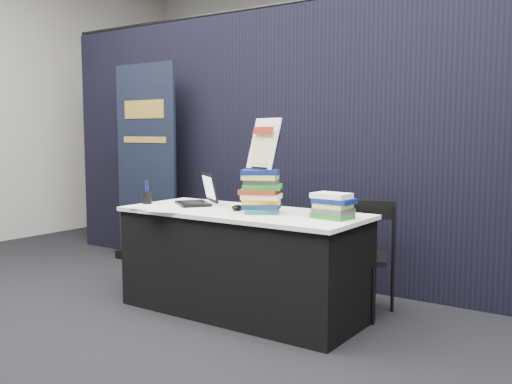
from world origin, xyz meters
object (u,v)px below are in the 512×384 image
object	(u,v)px
pullup_banner	(146,176)
stacking_chair	(363,252)
info_sign	(264,144)
laptop	(197,197)
display_table	(243,262)
book_stack_short	(333,206)
book_stack_tall	(261,191)

from	to	relation	value
pullup_banner	stacking_chair	bearing A→B (deg)	-4.69
info_sign	laptop	bearing A→B (deg)	-168.36
display_table	book_stack_short	size ratio (longest dim) A/B	7.49
book_stack_tall	display_table	bearing A→B (deg)	172.35
book_stack_short	info_sign	xyz separation A→B (m)	(-0.53, -0.03, 0.39)
display_table	book_stack_tall	xyz separation A→B (m)	(0.18, -0.02, 0.52)
book_stack_short	info_sign	world-z (taller)	info_sign
book_stack_tall	laptop	bearing A→B (deg)	171.32
laptop	stacking_chair	world-z (taller)	laptop
laptop	stacking_chair	xyz separation A→B (m)	(1.22, 0.42, -0.36)
laptop	book_stack_short	size ratio (longest dim) A/B	1.71
book_stack_short	info_sign	size ratio (longest dim) A/B	0.65
display_table	laptop	bearing A→B (deg)	170.95
stacking_chair	laptop	bearing A→B (deg)	178.23
info_sign	pullup_banner	world-z (taller)	pullup_banner
display_table	book_stack_short	world-z (taller)	book_stack_short
book_stack_tall	book_stack_short	size ratio (longest dim) A/B	1.26
display_table	book_stack_short	xyz separation A→B (m)	(0.71, 0.03, 0.46)
display_table	book_stack_short	distance (m)	0.84
laptop	info_sign	bearing A→B (deg)	29.72
stacking_chair	info_sign	bearing A→B (deg)	-158.32
book_stack_tall	pullup_banner	bearing A→B (deg)	158.05
display_table	pullup_banner	size ratio (longest dim) A/B	0.91
book_stack_tall	book_stack_short	bearing A→B (deg)	6.12
book_stack_tall	book_stack_short	xyz separation A→B (m)	(0.53, 0.06, -0.07)
laptop	pullup_banner	world-z (taller)	pullup_banner
laptop	pullup_banner	xyz separation A→B (m)	(-1.23, 0.67, 0.07)
book_stack_short	pullup_banner	world-z (taller)	pullup_banner
laptop	info_sign	xyz separation A→B (m)	(0.68, -0.07, 0.42)
book_stack_short	stacking_chair	size ratio (longest dim) A/B	0.30
info_sign	stacking_chair	xyz separation A→B (m)	(0.54, 0.49, -0.78)
book_stack_short	pullup_banner	xyz separation A→B (m)	(-2.44, 0.71, 0.04)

